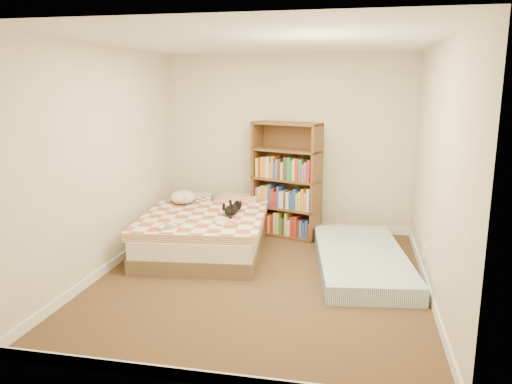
% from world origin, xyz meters
% --- Properties ---
extents(room, '(3.51, 4.01, 2.51)m').
position_xyz_m(room, '(0.00, 0.00, 1.20)').
color(room, '#492A1F').
rests_on(room, ground).
extents(bed, '(1.66, 2.17, 0.54)m').
position_xyz_m(bed, '(-0.88, 0.88, 0.25)').
color(bed, brown).
rests_on(bed, room).
extents(bookshelf, '(1.05, 0.61, 1.58)m').
position_xyz_m(bookshelf, '(0.03, 1.68, 0.57)').
color(bookshelf, '#4F331B').
rests_on(bookshelf, room).
extents(floor_mattress, '(1.26, 2.26, 0.19)m').
position_xyz_m(floor_mattress, '(1.07, 0.59, 0.10)').
color(floor_mattress, '#7096BB').
rests_on(floor_mattress, room).
extents(black_cat, '(0.23, 0.60, 0.14)m').
position_xyz_m(black_cat, '(-0.53, 0.85, 0.55)').
color(black_cat, black).
rests_on(black_cat, bed).
extents(white_dog, '(0.38, 0.38, 0.18)m').
position_xyz_m(white_dog, '(-1.32, 1.24, 0.58)').
color(white_dog, silver).
rests_on(white_dog, bed).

